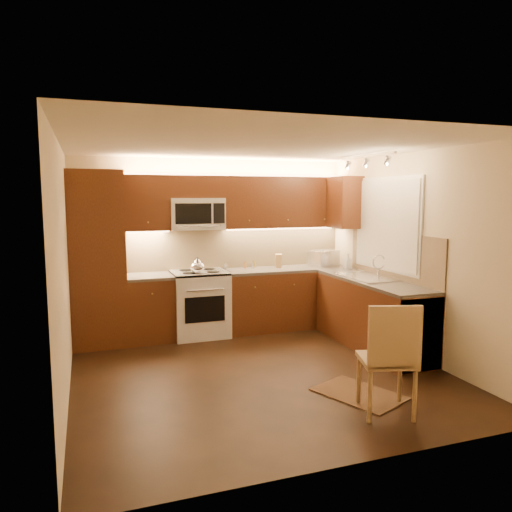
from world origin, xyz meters
name	(u,v)px	position (x,y,z in m)	size (l,w,h in m)	color
floor	(260,373)	(0.00, 0.00, 0.00)	(4.00, 4.00, 0.01)	black
ceiling	(260,146)	(0.00, 0.00, 2.50)	(4.00, 4.00, 0.01)	beige
wall_back	(214,245)	(0.00, 2.00, 1.25)	(4.00, 0.01, 2.50)	beige
wall_front	(355,299)	(0.00, -2.00, 1.25)	(4.00, 0.01, 2.50)	beige
wall_left	(63,272)	(-2.00, 0.00, 1.25)	(0.01, 4.00, 2.50)	beige
wall_right	(413,255)	(2.00, 0.00, 1.25)	(0.01, 4.00, 2.50)	beige
pantry	(97,259)	(-1.65, 1.70, 1.15)	(0.70, 0.60, 2.30)	#431A0E
base_cab_back_left	(150,309)	(-0.99, 1.70, 0.43)	(0.62, 0.60, 0.86)	#431A0E
counter_back_left	(149,277)	(-0.99, 1.70, 0.88)	(0.62, 0.60, 0.04)	#312E2C
base_cab_back_right	(286,299)	(1.04, 1.70, 0.43)	(1.92, 0.60, 0.86)	#431A0E
counter_back_right	(287,269)	(1.04, 1.70, 0.88)	(1.92, 0.60, 0.04)	#312E2C
base_cab_right	(372,315)	(1.70, 0.40, 0.43)	(0.60, 2.00, 0.86)	#431A0E
counter_right	(373,281)	(1.70, 0.40, 0.88)	(0.60, 2.00, 0.04)	#312E2C
dishwasher	(405,329)	(1.70, -0.30, 0.43)	(0.58, 0.60, 0.84)	silver
backsplash_back	(237,248)	(0.35, 1.99, 1.20)	(3.30, 0.02, 0.60)	tan
backsplash_right	(393,255)	(1.99, 0.40, 1.20)	(0.02, 2.00, 0.60)	tan
upper_cab_back_left	(146,203)	(-0.99, 1.82, 1.88)	(0.62, 0.35, 0.75)	#431A0E
upper_cab_back_right	(284,202)	(1.04, 1.82, 1.88)	(1.92, 0.35, 0.75)	#431A0E
upper_cab_bridge	(196,187)	(-0.30, 1.82, 2.09)	(0.76, 0.35, 0.31)	#431A0E
upper_cab_right_corner	(345,202)	(1.82, 1.40, 1.88)	(0.35, 0.50, 0.75)	#431A0E
stove	(200,304)	(-0.30, 1.68, 0.46)	(0.76, 0.65, 0.92)	silver
microwave	(196,214)	(-0.30, 1.81, 1.72)	(0.76, 0.38, 0.44)	silver
window_frame	(387,224)	(1.99, 0.55, 1.60)	(0.03, 1.44, 1.24)	silver
window_blinds	(386,224)	(1.97, 0.55, 1.60)	(0.02, 1.36, 1.16)	silver
sink	(367,272)	(1.70, 0.55, 0.98)	(0.52, 0.86, 0.15)	silver
faucet	(379,266)	(1.88, 0.55, 1.05)	(0.20, 0.04, 0.30)	silver
track_light_bar	(366,156)	(1.55, 0.40, 2.46)	(0.04, 1.20, 0.03)	silver
kettle	(197,265)	(-0.36, 1.49, 1.03)	(0.20, 0.20, 0.23)	silver
toaster_oven	(323,258)	(1.64, 1.69, 1.02)	(0.41, 0.30, 0.24)	silver
knife_block	(279,261)	(0.95, 1.80, 1.00)	(0.09, 0.15, 0.20)	olive
spice_jar_a	(252,266)	(0.53, 1.81, 0.95)	(0.05, 0.05, 0.09)	silver
spice_jar_b	(254,264)	(0.61, 1.94, 0.95)	(0.05, 0.05, 0.09)	brown
spice_jar_c	(226,266)	(0.14, 1.87, 0.95)	(0.05, 0.05, 0.09)	silver
spice_jar_d	(245,265)	(0.44, 1.85, 0.95)	(0.04, 0.04, 0.10)	olive
soap_bottle	(348,261)	(1.86, 1.34, 1.01)	(0.10, 0.10, 0.22)	silver
rug	(359,394)	(0.73, -0.90, 0.01)	(0.56, 0.84, 0.01)	black
dining_chair	(387,357)	(0.75, -1.33, 0.52)	(0.46, 0.46, 1.04)	olive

